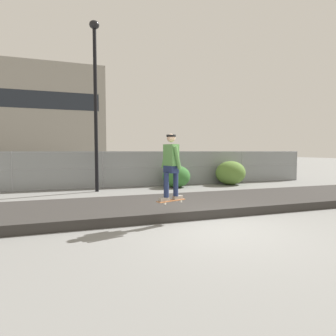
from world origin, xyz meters
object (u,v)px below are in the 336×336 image
(skateboard, at_px, (171,201))
(parked_car_far, at_px, (253,164))
(shrub_left, at_px, (176,176))
(parked_car_near, at_px, (97,167))
(skater, at_px, (171,163))
(street_lamp, at_px, (95,88))
(shrub_center, at_px, (231,173))
(parked_car_mid, at_px, (181,166))

(skateboard, bearing_deg, parked_car_far, 46.86)
(skateboard, distance_m, parked_car_far, 15.16)
(shrub_left, bearing_deg, parked_car_near, 128.97)
(skater, bearing_deg, parked_car_far, 46.86)
(parked_car_near, height_order, parked_car_far, same)
(street_lamp, distance_m, parked_car_near, 6.14)
(street_lamp, distance_m, shrub_left, 5.72)
(parked_car_near, xyz_separation_m, shrub_center, (6.92, -4.49, -0.18))
(parked_car_near, distance_m, parked_car_mid, 5.71)
(skateboard, relative_size, shrub_center, 0.48)
(skateboard, relative_size, parked_car_far, 0.19)
(parked_car_far, bearing_deg, parked_car_near, -179.95)
(skater, xyz_separation_m, street_lamp, (-1.48, 6.26, 3.11))
(street_lamp, xyz_separation_m, parked_car_near, (0.26, 4.79, -3.84))
(skater, relative_size, street_lamp, 0.22)
(shrub_center, bearing_deg, parked_car_mid, 105.15)
(skater, height_order, shrub_left, skater)
(street_lamp, relative_size, parked_car_mid, 1.73)
(skateboard, bearing_deg, skater, 180.00)
(parked_car_mid, distance_m, shrub_center, 4.63)
(skateboard, distance_m, parked_car_mid, 11.91)
(street_lamp, bearing_deg, shrub_left, 3.02)
(street_lamp, height_order, shrub_left, street_lamp)
(street_lamp, height_order, shrub_center, street_lamp)
(parked_car_far, distance_m, shrub_left, 9.12)
(skater, height_order, shrub_center, skater)
(parked_car_far, distance_m, shrub_center, 6.48)
(shrub_left, distance_m, shrub_center, 3.22)
(parked_car_near, height_order, parked_car_mid, same)
(skater, distance_m, parked_car_mid, 11.93)
(parked_car_far, bearing_deg, parked_car_mid, -179.70)
(shrub_center, bearing_deg, skater, -130.96)
(skater, height_order, parked_car_far, skater)
(skater, distance_m, shrub_center, 8.74)
(skateboard, xyz_separation_m, parked_car_mid, (4.49, 11.03, 0.23))
(skateboard, distance_m, shrub_center, 8.69)
(parked_car_far, bearing_deg, skater, -133.14)
(skateboard, height_order, parked_car_far, parked_car_far)
(parked_car_near, height_order, shrub_left, parked_car_near)
(skater, bearing_deg, skateboard, 0.00)
(shrub_left, bearing_deg, skater, -111.00)
(parked_car_near, bearing_deg, skater, -83.69)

